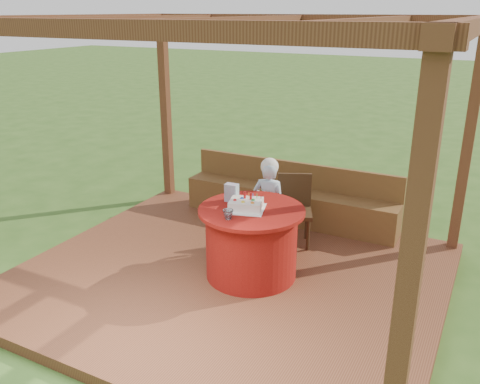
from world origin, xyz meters
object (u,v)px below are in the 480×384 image
object	(u,v)px
elderly_woman	(269,203)
gift_bag	(232,193)
bench	(289,202)
birthday_cake	(246,204)
table	(251,242)
drinking_glass	(228,214)
chair	(294,206)

from	to	relation	value
elderly_woman	gift_bag	xyz separation A→B (m)	(-0.17, -0.62, 0.30)
bench	birthday_cake	world-z (taller)	birthday_cake
table	gift_bag	world-z (taller)	gift_bag
table	drinking_glass	xyz separation A→B (m)	(-0.09, -0.36, 0.44)
table	chair	size ratio (longest dim) A/B	1.31
chair	elderly_woman	distance (m)	0.39
elderly_woman	gift_bag	size ratio (longest dim) A/B	5.76
chair	drinking_glass	world-z (taller)	drinking_glass
gift_bag	chair	bearing A→B (deg)	65.09
table	drinking_glass	distance (m)	0.57
chair	gift_bag	size ratio (longest dim) A/B	4.35
table	elderly_woman	size ratio (longest dim) A/B	0.99
table	birthday_cake	world-z (taller)	birthday_cake
birthday_cake	elderly_woman	bearing A→B (deg)	95.62
bench	birthday_cake	xyz separation A→B (m)	(0.18, -1.69, 0.58)
table	drinking_glass	world-z (taller)	drinking_glass
gift_bag	table	bearing A→B (deg)	-20.89
birthday_cake	drinking_glass	xyz separation A→B (m)	(-0.04, -0.32, -0.00)
table	birthday_cake	xyz separation A→B (m)	(-0.05, -0.04, 0.44)
birthday_cake	chair	bearing A→B (deg)	82.77
elderly_woman	birthday_cake	xyz separation A→B (m)	(0.07, -0.75, 0.25)
elderly_woman	drinking_glass	bearing A→B (deg)	-88.03
drinking_glass	chair	bearing A→B (deg)	82.92
bench	elderly_woman	distance (m)	0.99
birthday_cake	drinking_glass	distance (m)	0.32
elderly_woman	chair	bearing A→B (deg)	55.82
bench	table	world-z (taller)	bench
chair	birthday_cake	size ratio (longest dim) A/B	1.82
birthday_cake	gift_bag	size ratio (longest dim) A/B	2.39
birthday_cake	gift_bag	bearing A→B (deg)	151.06
gift_bag	drinking_glass	size ratio (longest dim) A/B	1.87
chair	elderly_woman	xyz separation A→B (m)	(-0.21, -0.31, 0.11)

